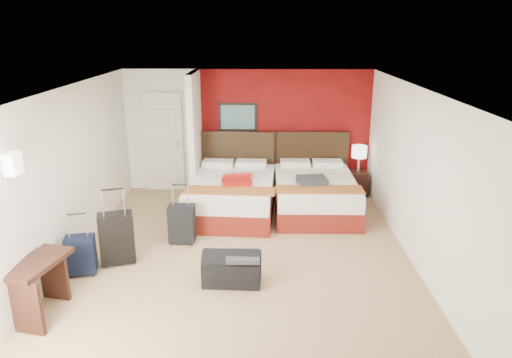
{
  "coord_description": "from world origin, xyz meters",
  "views": [
    {
      "loc": [
        0.29,
        -6.37,
        3.3
      ],
      "look_at": [
        0.2,
        0.8,
        1.0
      ],
      "focal_mm": 33.41,
      "sensor_mm": 36.0,
      "label": 1
    }
  ],
  "objects_px": {
    "suitcase_black": "(117,240)",
    "desk": "(41,288)",
    "bed_right": "(315,195)",
    "table_lamp": "(359,159)",
    "duffel_bag": "(232,270)",
    "bed_left": "(232,196)",
    "suitcase_charcoal": "(182,225)",
    "red_suitcase_open": "(237,179)",
    "suitcase_navy": "(81,257)",
    "nightstand": "(357,184)"
  },
  "relations": [
    {
      "from": "suitcase_black",
      "to": "desk",
      "type": "distance_m",
      "value": 1.43
    },
    {
      "from": "bed_right",
      "to": "table_lamp",
      "type": "distance_m",
      "value": 1.36
    },
    {
      "from": "suitcase_black",
      "to": "duffel_bag",
      "type": "bearing_deg",
      "value": -36.22
    },
    {
      "from": "bed_left",
      "to": "table_lamp",
      "type": "xyz_separation_m",
      "value": [
        2.48,
        0.96,
        0.46
      ]
    },
    {
      "from": "bed_left",
      "to": "suitcase_black",
      "type": "xyz_separation_m",
      "value": [
        -1.55,
        -1.99,
        0.04
      ]
    },
    {
      "from": "bed_left",
      "to": "duffel_bag",
      "type": "height_order",
      "value": "bed_left"
    },
    {
      "from": "bed_right",
      "to": "suitcase_charcoal",
      "type": "distance_m",
      "value": 2.65
    },
    {
      "from": "suitcase_charcoal",
      "to": "desk",
      "type": "height_order",
      "value": "desk"
    },
    {
      "from": "bed_right",
      "to": "desk",
      "type": "xyz_separation_m",
      "value": [
        -3.6,
        -3.42,
        0.04
      ]
    },
    {
      "from": "red_suitcase_open",
      "to": "duffel_bag",
      "type": "xyz_separation_m",
      "value": [
        0.05,
        -2.44,
        -0.49
      ]
    },
    {
      "from": "table_lamp",
      "to": "suitcase_navy",
      "type": "relative_size",
      "value": 0.98
    },
    {
      "from": "red_suitcase_open",
      "to": "desk",
      "type": "distance_m",
      "value": 3.89
    },
    {
      "from": "suitcase_black",
      "to": "suitcase_charcoal",
      "type": "distance_m",
      "value": 1.08
    },
    {
      "from": "desk",
      "to": "table_lamp",
      "type": "bearing_deg",
      "value": 56.29
    },
    {
      "from": "suitcase_charcoal",
      "to": "suitcase_navy",
      "type": "distance_m",
      "value": 1.61
    },
    {
      "from": "nightstand",
      "to": "bed_right",
      "type": "bearing_deg",
      "value": -141.01
    },
    {
      "from": "suitcase_charcoal",
      "to": "red_suitcase_open",
      "type": "bearing_deg",
      "value": 58.0
    },
    {
      "from": "bed_left",
      "to": "suitcase_charcoal",
      "type": "xyz_separation_m",
      "value": [
        -0.72,
        -1.3,
        -0.02
      ]
    },
    {
      "from": "red_suitcase_open",
      "to": "suitcase_charcoal",
      "type": "xyz_separation_m",
      "value": [
        -0.82,
        -1.2,
        -0.39
      ]
    },
    {
      "from": "nightstand",
      "to": "suitcase_charcoal",
      "type": "relative_size",
      "value": 0.86
    },
    {
      "from": "table_lamp",
      "to": "suitcase_black",
      "type": "xyz_separation_m",
      "value": [
        -4.03,
        -2.95,
        -0.42
      ]
    },
    {
      "from": "nightstand",
      "to": "desk",
      "type": "height_order",
      "value": "desk"
    },
    {
      "from": "bed_left",
      "to": "nightstand",
      "type": "relative_size",
      "value": 4.18
    },
    {
      "from": "suitcase_charcoal",
      "to": "desk",
      "type": "distance_m",
      "value": 2.43
    },
    {
      "from": "suitcase_charcoal",
      "to": "suitcase_navy",
      "type": "xyz_separation_m",
      "value": [
        -1.23,
        -1.04,
        -0.03
      ]
    },
    {
      "from": "bed_right",
      "to": "suitcase_navy",
      "type": "distance_m",
      "value": 4.26
    },
    {
      "from": "desk",
      "to": "bed_left",
      "type": "bearing_deg",
      "value": 71.16
    },
    {
      "from": "bed_left",
      "to": "duffel_bag",
      "type": "xyz_separation_m",
      "value": [
        0.15,
        -2.54,
        -0.13
      ]
    },
    {
      "from": "nightstand",
      "to": "suitcase_navy",
      "type": "distance_m",
      "value": 5.52
    },
    {
      "from": "red_suitcase_open",
      "to": "duffel_bag",
      "type": "height_order",
      "value": "red_suitcase_open"
    },
    {
      "from": "red_suitcase_open",
      "to": "nightstand",
      "type": "distance_m",
      "value": 2.64
    },
    {
      "from": "bed_left",
      "to": "red_suitcase_open",
      "type": "relative_size",
      "value": 3.02
    },
    {
      "from": "nightstand",
      "to": "suitcase_navy",
      "type": "relative_size",
      "value": 0.95
    },
    {
      "from": "suitcase_charcoal",
      "to": "desk",
      "type": "bearing_deg",
      "value": -121.14
    },
    {
      "from": "table_lamp",
      "to": "suitcase_black",
      "type": "height_order",
      "value": "table_lamp"
    },
    {
      "from": "red_suitcase_open",
      "to": "suitcase_navy",
      "type": "relative_size",
      "value": 1.32
    },
    {
      "from": "nightstand",
      "to": "suitcase_navy",
      "type": "height_order",
      "value": "suitcase_navy"
    },
    {
      "from": "bed_right",
      "to": "desk",
      "type": "relative_size",
      "value": 2.44
    },
    {
      "from": "red_suitcase_open",
      "to": "nightstand",
      "type": "height_order",
      "value": "red_suitcase_open"
    },
    {
      "from": "bed_right",
      "to": "red_suitcase_open",
      "type": "xyz_separation_m",
      "value": [
        -1.43,
        -0.2,
        0.37
      ]
    },
    {
      "from": "bed_left",
      "to": "desk",
      "type": "relative_size",
      "value": 2.5
    },
    {
      "from": "suitcase_black",
      "to": "bed_right",
      "type": "bearing_deg",
      "value": 16.05
    },
    {
      "from": "suitcase_black",
      "to": "desk",
      "type": "height_order",
      "value": "suitcase_black"
    },
    {
      "from": "bed_right",
      "to": "suitcase_charcoal",
      "type": "relative_size",
      "value": 3.51
    },
    {
      "from": "bed_right",
      "to": "red_suitcase_open",
      "type": "distance_m",
      "value": 1.49
    },
    {
      "from": "suitcase_charcoal",
      "to": "nightstand",
      "type": "bearing_deg",
      "value": 37.6
    },
    {
      "from": "bed_left",
      "to": "nightstand",
      "type": "height_order",
      "value": "bed_left"
    },
    {
      "from": "duffel_bag",
      "to": "table_lamp",
      "type": "bearing_deg",
      "value": 58.85
    },
    {
      "from": "suitcase_charcoal",
      "to": "bed_right",
      "type": "bearing_deg",
      "value": 34.34
    },
    {
      "from": "table_lamp",
      "to": "desk",
      "type": "relative_size",
      "value": 0.62
    }
  ]
}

